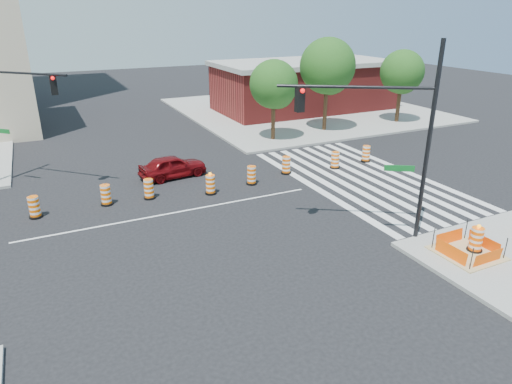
% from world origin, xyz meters
% --- Properties ---
extents(ground, '(120.00, 120.00, 0.00)m').
position_xyz_m(ground, '(0.00, 0.00, 0.00)').
color(ground, black).
rests_on(ground, ground).
extents(sidewalk_ne, '(22.00, 22.00, 0.15)m').
position_xyz_m(sidewalk_ne, '(18.00, 18.00, 0.07)').
color(sidewalk_ne, gray).
rests_on(sidewalk_ne, ground).
extents(crosswalk_east, '(6.75, 13.50, 0.01)m').
position_xyz_m(crosswalk_east, '(10.95, 0.00, 0.01)').
color(crosswalk_east, silver).
rests_on(crosswalk_east, ground).
extents(lane_centerline, '(14.00, 0.12, 0.01)m').
position_xyz_m(lane_centerline, '(0.00, 0.00, 0.01)').
color(lane_centerline, silver).
rests_on(lane_centerline, ground).
extents(excavation_pit, '(2.20, 2.20, 0.90)m').
position_xyz_m(excavation_pit, '(9.00, -9.00, 0.22)').
color(excavation_pit, tan).
rests_on(excavation_pit, ground).
extents(brick_storefront, '(16.50, 8.50, 4.60)m').
position_xyz_m(brick_storefront, '(18.00, 18.00, 2.32)').
color(brick_storefront, maroon).
rests_on(brick_storefront, ground).
extents(red_coupe, '(3.97, 1.97, 1.30)m').
position_xyz_m(red_coupe, '(1.38, 4.87, 0.65)').
color(red_coupe, '#60080B').
rests_on(red_coupe, ground).
extents(signal_pole_se, '(5.10, 3.26, 7.84)m').
position_xyz_m(signal_pole_se, '(6.91, -6.13, 4.81)').
color(signal_pole_se, black).
rests_on(signal_pole_se, ground).
extents(signal_pole_nw, '(4.22, 4.12, 7.62)m').
position_xyz_m(signal_pole_nw, '(-6.50, 7.15, 4.68)').
color(signal_pole_nw, black).
rests_on(signal_pole_nw, ground).
extents(pit_drum, '(0.59, 0.59, 1.17)m').
position_xyz_m(pit_drum, '(9.41, -8.99, 0.63)').
color(pit_drum, black).
rests_on(pit_drum, ground).
extents(tree_north_c, '(3.42, 3.42, 5.82)m').
position_xyz_m(tree_north_c, '(10.25, 9.38, 3.90)').
color(tree_north_c, '#382314').
rests_on(tree_north_c, ground).
extents(tree_north_d, '(4.20, 4.20, 7.14)m').
position_xyz_m(tree_north_d, '(15.22, 10.12, 4.79)').
color(tree_north_d, '#382314').
rests_on(tree_north_d, ground).
extents(tree_north_e, '(3.59, 3.55, 6.04)m').
position_xyz_m(tree_north_e, '(22.40, 9.88, 4.05)').
color(tree_north_e, '#382314').
rests_on(tree_north_e, ground).
extents(median_drum_2, '(0.60, 0.60, 1.02)m').
position_xyz_m(median_drum_2, '(-5.90, 2.29, 0.48)').
color(median_drum_2, black).
rests_on(median_drum_2, ground).
extents(median_drum_3, '(0.60, 0.60, 1.02)m').
position_xyz_m(median_drum_3, '(-2.70, 2.39, 0.48)').
color(median_drum_3, black).
rests_on(median_drum_3, ground).
extents(median_drum_4, '(0.60, 0.60, 1.02)m').
position_xyz_m(median_drum_4, '(-0.62, 2.29, 0.48)').
color(median_drum_4, black).
rests_on(median_drum_4, ground).
extents(median_drum_5, '(0.60, 0.60, 1.18)m').
position_xyz_m(median_drum_5, '(2.41, 1.53, 0.49)').
color(median_drum_5, black).
rests_on(median_drum_5, ground).
extents(median_drum_6, '(0.60, 0.60, 1.02)m').
position_xyz_m(median_drum_6, '(4.94, 1.89, 0.48)').
color(median_drum_6, black).
rests_on(median_drum_6, ground).
extents(median_drum_7, '(0.60, 0.60, 1.02)m').
position_xyz_m(median_drum_7, '(7.51, 2.60, 0.48)').
color(median_drum_7, black).
rests_on(median_drum_7, ground).
extents(median_drum_8, '(0.60, 0.60, 1.02)m').
position_xyz_m(median_drum_8, '(10.64, 2.15, 0.48)').
color(median_drum_8, black).
rests_on(median_drum_8, ground).
extents(median_drum_9, '(0.60, 0.60, 1.02)m').
position_xyz_m(median_drum_9, '(13.17, 2.40, 0.48)').
color(median_drum_9, black).
rests_on(median_drum_9, ground).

